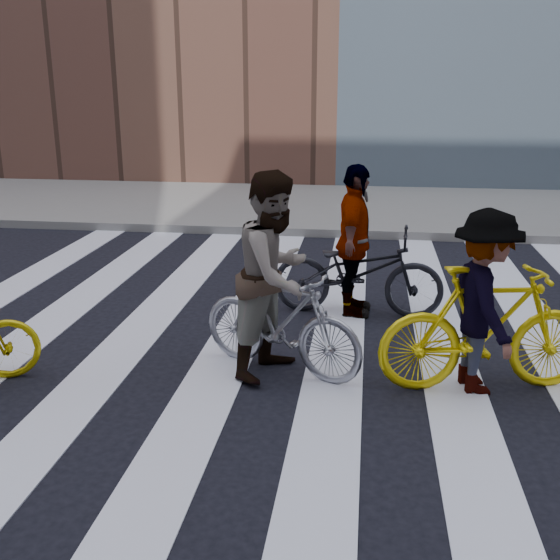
% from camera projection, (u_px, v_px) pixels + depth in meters
% --- Properties ---
extents(ground, '(100.00, 100.00, 0.00)m').
position_uv_depth(ground, '(283.00, 349.00, 6.78)').
color(ground, black).
rests_on(ground, ground).
extents(sidewalk_far, '(100.00, 5.00, 0.15)m').
position_uv_depth(sidewalk_far, '(329.00, 207.00, 13.86)').
color(sidewalk_far, gray).
rests_on(sidewalk_far, ground).
extents(zebra_crosswalk, '(8.25, 10.00, 0.01)m').
position_uv_depth(zebra_crosswalk, '(283.00, 348.00, 6.78)').
color(zebra_crosswalk, white).
rests_on(zebra_crosswalk, ground).
extents(bike_silver_mid, '(1.75, 1.13, 1.02)m').
position_uv_depth(bike_silver_mid, '(281.00, 321.00, 6.12)').
color(bike_silver_mid, '#9798A0').
rests_on(bike_silver_mid, ground).
extents(bike_yellow_right, '(1.99, 0.90, 1.16)m').
position_uv_depth(bike_yellow_right, '(487.00, 329.00, 5.75)').
color(bike_yellow_right, yellow).
rests_on(bike_yellow_right, ground).
extents(bike_dark_rear, '(2.03, 0.81, 1.04)m').
position_uv_depth(bike_dark_rear, '(357.00, 272.00, 7.64)').
color(bike_dark_rear, black).
rests_on(bike_dark_rear, ground).
extents(rider_mid, '(1.04, 1.15, 1.92)m').
position_uv_depth(rider_mid, '(275.00, 275.00, 6.00)').
color(rider_mid, slate).
rests_on(rider_mid, ground).
extents(rider_right, '(0.80, 1.16, 1.64)m').
position_uv_depth(rider_right, '(484.00, 302.00, 5.68)').
color(rider_right, slate).
rests_on(rider_right, ground).
extents(rider_rear, '(0.50, 1.06, 1.77)m').
position_uv_depth(rider_rear, '(354.00, 241.00, 7.54)').
color(rider_rear, slate).
rests_on(rider_rear, ground).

